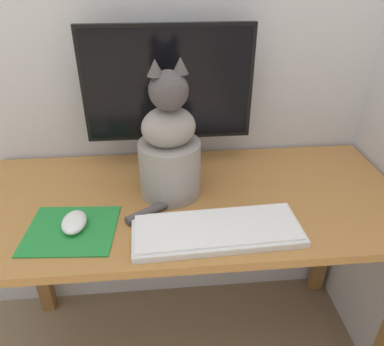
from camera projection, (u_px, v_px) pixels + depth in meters
ground_plane at (191, 345)px, 1.48m from camera, size 12.00×12.00×0.00m
desk at (190, 226)px, 1.17m from camera, size 1.27×0.57×0.71m
monitor at (168, 93)px, 1.14m from camera, size 0.52×0.17×0.46m
keyboard at (217, 230)px, 0.96m from camera, size 0.44×0.19×0.02m
mousepad_left at (71, 230)px, 0.98m from camera, size 0.24×0.22×0.00m
computer_mouse_left at (74, 222)px, 0.97m from camera, size 0.06×0.10×0.03m
cat at (169, 149)px, 1.05m from camera, size 0.24×0.26×0.40m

